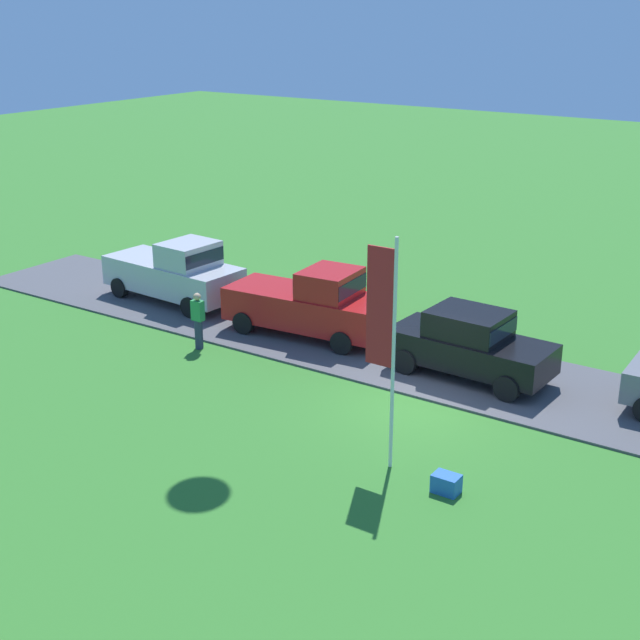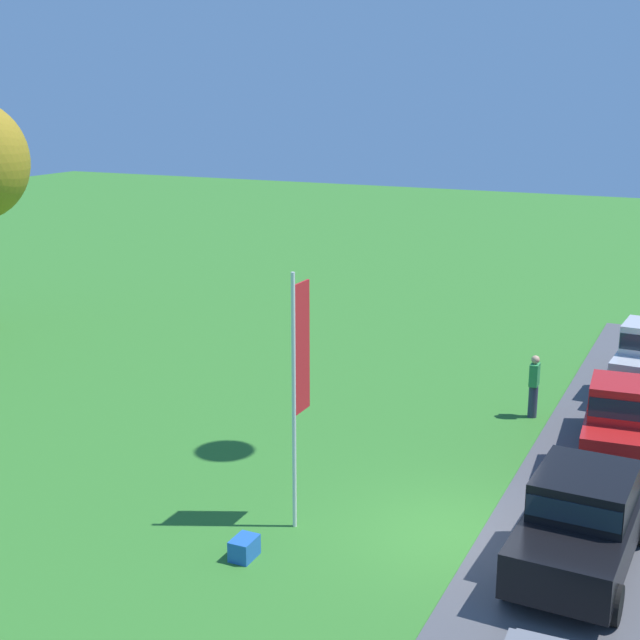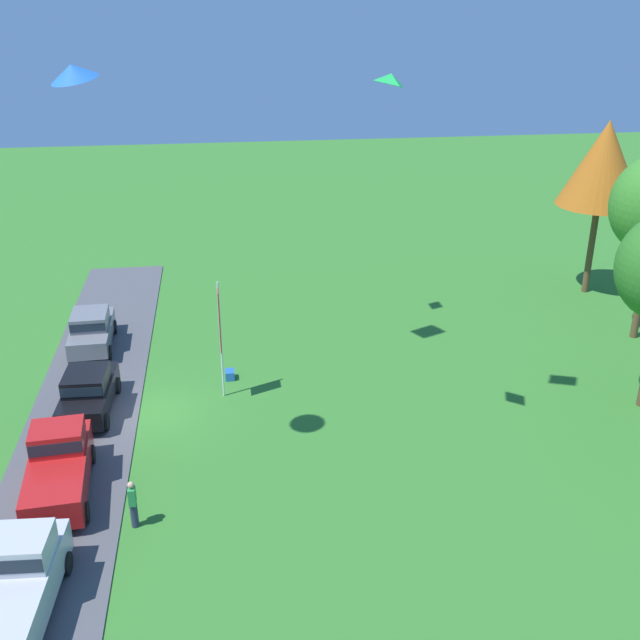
{
  "view_description": "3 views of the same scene",
  "coord_description": "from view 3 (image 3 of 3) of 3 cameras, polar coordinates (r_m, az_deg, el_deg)",
  "views": [
    {
      "loc": [
        -9.42,
        18.37,
        9.64
      ],
      "look_at": [
        0.71,
        3.36,
        3.14
      ],
      "focal_mm": 50.0,
      "sensor_mm": 36.0,
      "label": 1
    },
    {
      "loc": [
        -15.48,
        -4.16,
        8.49
      ],
      "look_at": [
        2.89,
        4.41,
        3.21
      ],
      "focal_mm": 50.0,
      "sensor_mm": 36.0,
      "label": 2
    },
    {
      "loc": [
        27.19,
        3.4,
        15.79
      ],
      "look_at": [
        2.23,
        6.84,
        4.72
      ],
      "focal_mm": 42.0,
      "sensor_mm": 36.0,
      "label": 3
    }
  ],
  "objects": [
    {
      "name": "car_sedan_by_flagpole",
      "position": [
        31.73,
        -17.27,
        -5.15
      ],
      "size": [
        4.47,
        2.1,
        1.84
      ],
      "color": "black",
      "rests_on": "ground"
    },
    {
      "name": "tree_far_right",
      "position": [
        43.67,
        20.81,
        11.06
      ],
      "size": [
        4.58,
        4.58,
        9.66
      ],
      "color": "brown",
      "rests_on": "ground"
    },
    {
      "name": "car_sedan_far_end",
      "position": [
        37.37,
        -17.03,
        -0.63
      ],
      "size": [
        4.46,
        2.07,
        1.84
      ],
      "color": "slate",
      "rests_on": "ground"
    },
    {
      "name": "person_beside_suv",
      "position": [
        25.18,
        -14.06,
        -13.43
      ],
      "size": [
        0.36,
        0.24,
        1.71
      ],
      "color": "#2D334C",
      "rests_on": "ground"
    },
    {
      "name": "kite_delta_over_trees",
      "position": [
        22.88,
        -18.32,
        17.5
      ],
      "size": [
        1.93,
        1.94,
        0.7
      ],
      "primitive_type": "cone",
      "rotation": [
        -0.22,
        0.0,
        3.86
      ],
      "color": "blue"
    },
    {
      "name": "cooler_box",
      "position": [
        33.54,
        -6.88,
        -4.16
      ],
      "size": [
        0.56,
        0.4,
        0.4
      ],
      "primitive_type": "cube",
      "color": "blue",
      "rests_on": "ground"
    },
    {
      "name": "flag_banner",
      "position": [
        30.63,
        -7.63,
        -0.59
      ],
      "size": [
        0.71,
        0.08,
        5.19
      ],
      "color": "silver",
      "rests_on": "ground"
    },
    {
      "name": "ground_plane",
      "position": [
        31.62,
        -13.03,
        -6.91
      ],
      "size": [
        120.0,
        120.0,
        0.0
      ],
      "primitive_type": "plane",
      "color": "#337528"
    },
    {
      "name": "car_pickup_near_entrance",
      "position": [
        23.0,
        -22.18,
        -18.1
      ],
      "size": [
        5.11,
        2.29,
        2.14
      ],
      "color": "#B7B7BC",
      "rests_on": "ground"
    },
    {
      "name": "pavement_strip",
      "position": [
        31.98,
        -17.56,
        -7.03
      ],
      "size": [
        36.0,
        4.4,
        0.06
      ],
      "primitive_type": "cube",
      "color": "#4C4C51",
      "rests_on": "ground"
    },
    {
      "name": "car_pickup_mid_row",
      "position": [
        27.3,
        -19.31,
        -10.34
      ],
      "size": [
        5.13,
        2.36,
        2.14
      ],
      "color": "red",
      "rests_on": "ground"
    },
    {
      "name": "kite_diamond_low_drifter",
      "position": [
        24.12,
        5.45,
        17.82
      ],
      "size": [
        1.15,
        1.09,
        0.51
      ],
      "primitive_type": "pyramid",
      "rotation": [
        0.24,
        0.0,
        3.42
      ],
      "color": "green"
    }
  ]
}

